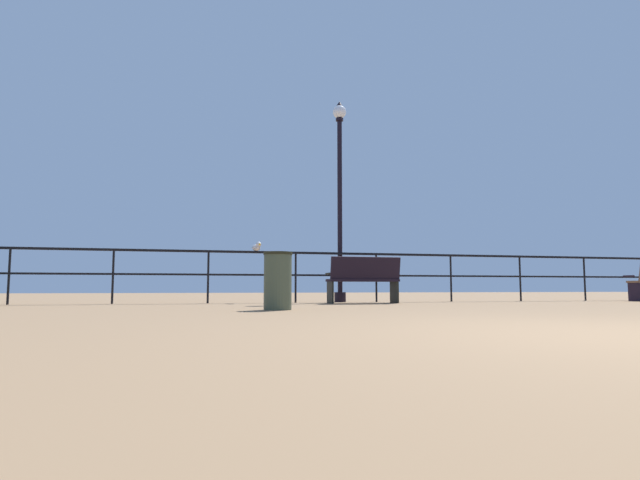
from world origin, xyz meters
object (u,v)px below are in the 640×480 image
Objects in this scene: bench_near_left at (364,278)px; seagull_on_rail at (257,247)px; lamppost_center at (340,186)px; trash_bin at (278,281)px.

seagull_on_rail reaches higher than bench_near_left.
lamppost_center is 4.79m from trash_bin.
bench_near_left is 2.39m from lamppost_center.
lamppost_center is at bearing 61.27° from trash_bin.
lamppost_center is 2.41m from seagull_on_rail.
lamppost_center reaches higher than bench_near_left.
trash_bin is (-2.04, -3.72, -2.22)m from lamppost_center.
lamppost_center is 11.68× the size of seagull_on_rail.
bench_near_left is at bearing 49.76° from trash_bin.
trash_bin is at bearing -118.73° from lamppost_center.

